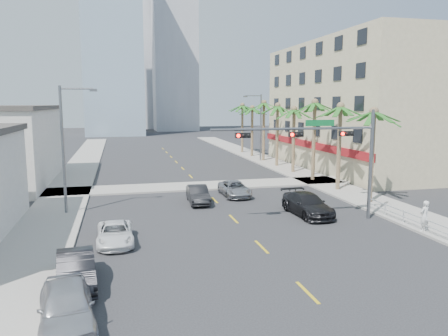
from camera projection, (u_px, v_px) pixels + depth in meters
name	position (u px, v px, depth m)	size (l,w,h in m)	color
ground	(289.00, 274.00, 20.07)	(260.00, 260.00, 0.00)	#262628
sidewalk_right	(327.00, 184.00, 42.08)	(4.00, 120.00, 0.15)	gray
sidewalk_left	(64.00, 197.00, 36.49)	(4.00, 120.00, 0.15)	gray
sidewalk_cross	(201.00, 186.00, 41.21)	(80.00, 4.00, 0.15)	gray
building_right	(366.00, 106.00, 52.93)	(15.25, 28.00, 15.00)	tan
tower_far_left	(113.00, 36.00, 106.02)	(14.00, 14.00, 48.00)	#99B2C6
tower_far_right	(174.00, 24.00, 123.52)	(12.00, 12.00, 60.00)	#ADADB2
tower_far_center	(130.00, 61.00, 136.46)	(16.00, 16.00, 42.00)	#ADADB2
traffic_signal_mast	(328.00, 146.00, 28.32)	(11.12, 0.54, 7.20)	slate
palm_tree_0	(374.00, 113.00, 33.27)	(4.80, 4.80, 7.80)	brown
palm_tree_1	(341.00, 108.00, 38.21)	(4.80, 4.80, 8.16)	brown
palm_tree_2	(315.00, 104.00, 43.16)	(4.80, 4.80, 8.52)	brown
palm_tree_3	(294.00, 110.00, 48.26)	(4.80, 4.80, 7.80)	brown
palm_tree_4	(278.00, 106.00, 53.21)	(4.80, 4.80, 8.16)	brown
palm_tree_5	(264.00, 104.00, 58.16)	(4.80, 4.80, 8.52)	brown
palm_tree_6	(252.00, 108.00, 63.26)	(4.80, 4.80, 7.80)	brown
palm_tree_7	(242.00, 106.00, 68.21)	(4.80, 4.80, 8.16)	brown
streetlight_left	(66.00, 143.00, 30.22)	(2.55, 0.25, 9.00)	slate
streetlight_right	(259.00, 124.00, 58.42)	(2.55, 0.25, 9.00)	slate
guardrail	(404.00, 215.00, 28.13)	(0.08, 8.08, 1.00)	silver
car_parked_near	(66.00, 306.00, 15.21)	(1.85, 4.60, 1.57)	#BCBBC0
car_parked_mid	(76.00, 270.00, 18.71)	(1.54, 4.43, 1.46)	black
car_parked_far	(115.00, 234.00, 24.36)	(1.96, 4.25, 1.18)	white
car_lane_left	(198.00, 195.00, 34.31)	(1.46, 4.20, 1.38)	black
car_lane_center	(235.00, 189.00, 36.93)	(2.12, 4.59, 1.28)	#A3A3A7
car_lane_right	(307.00, 204.00, 30.64)	(2.15, 5.28, 1.53)	black
pedestrian	(424.00, 216.00, 26.21)	(0.69, 0.45, 1.88)	silver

